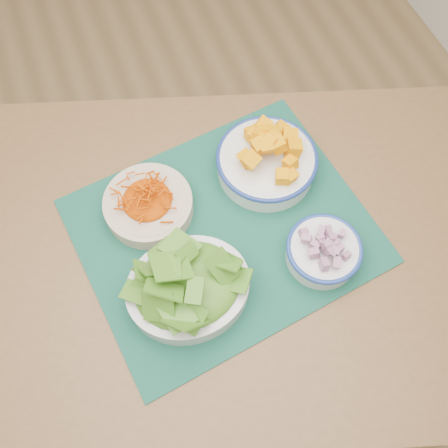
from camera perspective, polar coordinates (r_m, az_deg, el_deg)
name	(u,v)px	position (r m, az deg, el deg)	size (l,w,h in m)	color
ground	(132,353)	(1.79, -10.52, -14.24)	(4.00, 4.00, 0.00)	#A37F4F
table	(212,263)	(1.15, -1.37, -4.52)	(1.42, 1.16, 0.75)	brown
placemat	(224,230)	(1.08, 0.00, -0.74)	(0.60, 0.49, 0.00)	#0B3428
carrot_bowl	(148,203)	(1.08, -8.68, 2.37)	(0.25, 0.25, 0.07)	beige
squash_bowl	(267,159)	(1.11, 4.93, 7.46)	(0.29, 0.29, 0.10)	white
lettuce_bowl	(188,285)	(0.97, -4.18, -6.94)	(0.25, 0.22, 0.12)	silver
onion_bowl	(324,250)	(1.03, 11.35, -2.88)	(0.19, 0.19, 0.08)	silver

